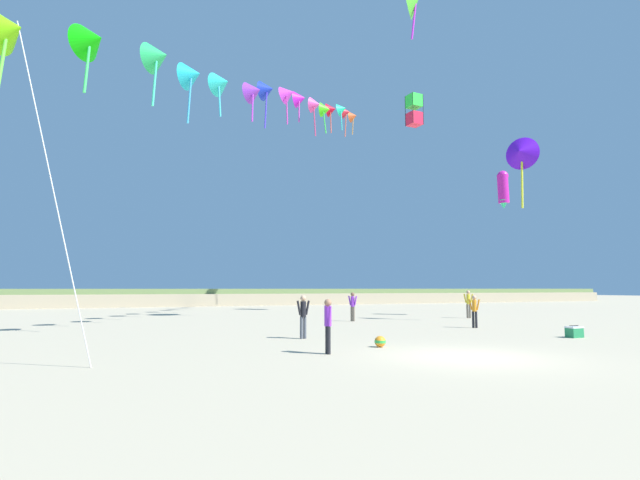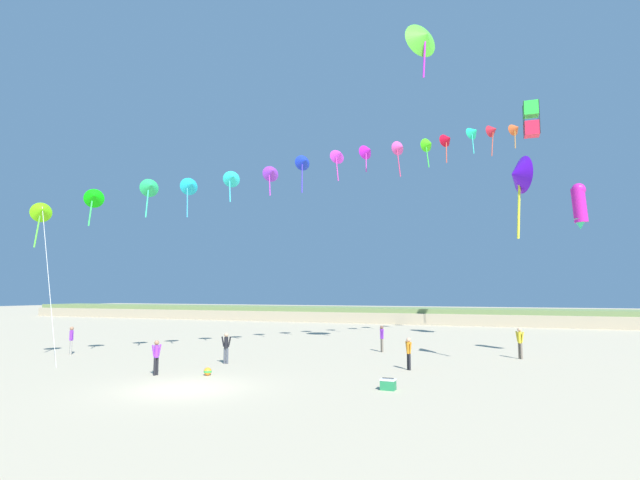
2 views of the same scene
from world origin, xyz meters
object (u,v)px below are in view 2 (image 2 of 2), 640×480
(person_far_right, at_px, (520,341))
(large_kite_mid_trail, at_px, (424,37))
(person_near_left, at_px, (382,337))
(person_far_left, at_px, (156,355))
(beach_ball, at_px, (208,371))
(large_kite_high_solo, at_px, (531,119))
(large_kite_low_lead, at_px, (517,175))
(person_mid_center, at_px, (226,346))
(beach_cooler, at_px, (388,384))
(person_far_center, at_px, (409,351))
(person_near_right, at_px, (71,338))
(large_kite_outer_drift, at_px, (579,204))

(person_far_right, height_order, large_kite_mid_trail, large_kite_mid_trail)
(person_near_left, bearing_deg, person_far_left, -120.24)
(person_far_right, bearing_deg, beach_ball, -139.28)
(large_kite_high_solo, relative_size, beach_ball, 6.98)
(large_kite_mid_trail, bearing_deg, person_near_left, 152.35)
(large_kite_high_solo, bearing_deg, large_kite_low_lead, -95.36)
(person_mid_center, xyz_separation_m, beach_ball, (1.26, -3.49, -0.76))
(person_far_left, xyz_separation_m, large_kite_high_solo, (16.76, 19.69, 15.40))
(person_far_left, xyz_separation_m, beach_cooler, (10.66, 0.58, -0.69))
(beach_cooler, xyz_separation_m, beach_ball, (-8.44, 0.26, -0.03))
(large_kite_low_lead, relative_size, large_kite_mid_trail, 1.13)
(person_mid_center, xyz_separation_m, person_far_right, (14.45, 7.86, 0.08))
(beach_ball, bearing_deg, large_kite_high_solo, 52.37)
(person_far_left, relative_size, person_far_center, 1.01)
(person_mid_center, xyz_separation_m, person_far_center, (9.41, 1.49, -0.04))
(person_far_left, distance_m, person_far_right, 19.64)
(person_near_right, bearing_deg, large_kite_mid_trail, 17.62)
(beach_cooler, relative_size, beach_ball, 1.59)
(person_far_right, height_order, beach_ball, person_far_right)
(beach_ball, bearing_deg, person_far_right, 40.72)
(large_kite_outer_drift, bearing_deg, person_near_left, 179.50)
(person_far_right, bearing_deg, beach_cooler, -112.25)
(large_kite_high_solo, distance_m, beach_cooler, 25.73)
(person_near_right, xyz_separation_m, person_far_center, (20.30, 1.63, -0.07))
(person_near_left, distance_m, large_kite_mid_trail, 18.78)
(person_far_center, bearing_deg, beach_ball, -148.57)
(large_kite_high_solo, bearing_deg, person_near_right, -149.84)
(person_near_left, height_order, large_kite_low_lead, large_kite_low_lead)
(person_far_left, bearing_deg, large_kite_mid_trail, 45.23)
(person_far_center, bearing_deg, beach_cooler, -86.90)
(person_near_right, distance_m, large_kite_outer_drift, 30.86)
(person_far_center, height_order, large_kite_high_solo, large_kite_high_solo)
(person_far_left, bearing_deg, large_kite_low_lead, 26.04)
(person_far_right, height_order, large_kite_high_solo, large_kite_high_solo)
(person_mid_center, bearing_deg, large_kite_high_solo, 44.20)
(large_kite_low_lead, bearing_deg, large_kite_high_solo, 84.64)
(large_kite_outer_drift, bearing_deg, large_kite_low_lead, -123.84)
(person_near_left, xyz_separation_m, large_kite_mid_trail, (3.36, -1.76, 18.40))
(person_far_center, distance_m, beach_cooler, 5.29)
(person_near_right, xyz_separation_m, person_far_left, (9.92, -4.19, -0.06))
(person_far_right, relative_size, person_far_center, 1.13)
(large_kite_outer_drift, distance_m, beach_cooler, 16.67)
(large_kite_high_solo, xyz_separation_m, large_kite_outer_drift, (2.05, -7.32, -7.61))
(person_near_right, distance_m, person_far_left, 10.77)
(person_near_right, height_order, large_kite_mid_trail, large_kite_mid_trail)
(large_kite_high_solo, xyz_separation_m, beach_ball, (-14.54, -18.86, -16.13))
(person_near_right, relative_size, person_far_right, 0.95)
(person_near_right, xyz_separation_m, person_far_right, (25.33, 8.00, 0.05))
(person_mid_center, distance_m, beach_cooler, 10.42)
(large_kite_mid_trail, distance_m, large_kite_outer_drift, 13.53)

